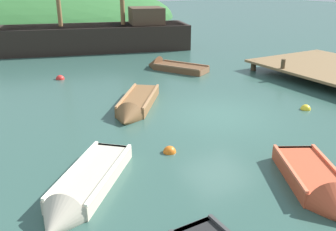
{
  "coord_description": "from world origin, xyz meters",
  "views": [
    {
      "loc": [
        -7.72,
        -9.67,
        4.69
      ],
      "look_at": [
        -2.11,
        0.11,
        0.37
      ],
      "focal_mm": 38.62,
      "sensor_mm": 36.0,
      "label": 1
    }
  ],
  "objects_px": {
    "rowboat_outer_left": "(136,107)",
    "rowboat_near_dock": "(83,191)",
    "sailing_ship": "(99,40)",
    "rowboat_far": "(171,68)",
    "buoy_red": "(60,79)",
    "buoy_yellow": "(306,109)",
    "rowboat_portside": "(317,186)",
    "buoy_orange": "(170,152)"
  },
  "relations": [
    {
      "from": "buoy_yellow",
      "to": "buoy_orange",
      "type": "bearing_deg",
      "value": -175.14
    },
    {
      "from": "rowboat_portside",
      "to": "buoy_red",
      "type": "height_order",
      "value": "rowboat_portside"
    },
    {
      "from": "buoy_red",
      "to": "buoy_yellow",
      "type": "bearing_deg",
      "value": -52.25
    },
    {
      "from": "rowboat_portside",
      "to": "buoy_yellow",
      "type": "relative_size",
      "value": 8.27
    },
    {
      "from": "rowboat_far",
      "to": "buoy_yellow",
      "type": "distance_m",
      "value": 8.13
    },
    {
      "from": "buoy_red",
      "to": "buoy_orange",
      "type": "xyz_separation_m",
      "value": [
        0.69,
        -9.55,
        0.0
      ]
    },
    {
      "from": "rowboat_portside",
      "to": "rowboat_near_dock",
      "type": "bearing_deg",
      "value": -89.5
    },
    {
      "from": "rowboat_portside",
      "to": "rowboat_outer_left",
      "type": "bearing_deg",
      "value": -141.12
    },
    {
      "from": "rowboat_near_dock",
      "to": "rowboat_far",
      "type": "height_order",
      "value": "rowboat_far"
    },
    {
      "from": "rowboat_outer_left",
      "to": "buoy_yellow",
      "type": "relative_size",
      "value": 9.72
    },
    {
      "from": "rowboat_portside",
      "to": "buoy_orange",
      "type": "distance_m",
      "value": 3.98
    },
    {
      "from": "sailing_ship",
      "to": "buoy_red",
      "type": "relative_size",
      "value": 35.98
    },
    {
      "from": "sailing_ship",
      "to": "rowboat_near_dock",
      "type": "xyz_separation_m",
      "value": [
        -6.46,
        -16.84,
        -0.54
      ]
    },
    {
      "from": "rowboat_near_dock",
      "to": "rowboat_far",
      "type": "xyz_separation_m",
      "value": [
        7.87,
        9.45,
        -0.02
      ]
    },
    {
      "from": "sailing_ship",
      "to": "rowboat_near_dock",
      "type": "distance_m",
      "value": 18.05
    },
    {
      "from": "sailing_ship",
      "to": "rowboat_far",
      "type": "relative_size",
      "value": 4.14
    },
    {
      "from": "rowboat_near_dock",
      "to": "rowboat_portside",
      "type": "bearing_deg",
      "value": 104.25
    },
    {
      "from": "buoy_orange",
      "to": "buoy_yellow",
      "type": "bearing_deg",
      "value": 4.86
    },
    {
      "from": "rowboat_outer_left",
      "to": "buoy_yellow",
      "type": "bearing_deg",
      "value": 98.51
    },
    {
      "from": "rowboat_outer_left",
      "to": "rowboat_near_dock",
      "type": "relative_size",
      "value": 1.08
    },
    {
      "from": "sailing_ship",
      "to": "buoy_yellow",
      "type": "bearing_deg",
      "value": 116.12
    },
    {
      "from": "rowboat_far",
      "to": "sailing_ship",
      "type": "bearing_deg",
      "value": -18.13
    },
    {
      "from": "rowboat_near_dock",
      "to": "rowboat_portside",
      "type": "distance_m",
      "value": 5.45
    },
    {
      "from": "rowboat_near_dock",
      "to": "buoy_orange",
      "type": "bearing_deg",
      "value": 149.77
    },
    {
      "from": "rowboat_portside",
      "to": "rowboat_far",
      "type": "height_order",
      "value": "rowboat_portside"
    },
    {
      "from": "rowboat_near_dock",
      "to": "sailing_ship",
      "type": "bearing_deg",
      "value": -158.76
    },
    {
      "from": "buoy_yellow",
      "to": "rowboat_portside",
      "type": "bearing_deg",
      "value": -137.19
    },
    {
      "from": "rowboat_outer_left",
      "to": "buoy_orange",
      "type": "xyz_separation_m",
      "value": [
        -0.67,
        -3.73,
        -0.12
      ]
    },
    {
      "from": "rowboat_outer_left",
      "to": "sailing_ship",
      "type": "bearing_deg",
      "value": -155.51
    },
    {
      "from": "rowboat_near_dock",
      "to": "buoy_yellow",
      "type": "distance_m",
      "value": 9.22
    },
    {
      "from": "rowboat_outer_left",
      "to": "rowboat_far",
      "type": "xyz_separation_m",
      "value": [
        4.37,
        4.83,
        -0.03
      ]
    },
    {
      "from": "buoy_yellow",
      "to": "buoy_orange",
      "type": "height_order",
      "value": "buoy_yellow"
    },
    {
      "from": "sailing_ship",
      "to": "buoy_yellow",
      "type": "relative_size",
      "value": 39.74
    },
    {
      "from": "rowboat_near_dock",
      "to": "buoy_red",
      "type": "xyz_separation_m",
      "value": [
        2.13,
        10.44,
        -0.11
      ]
    },
    {
      "from": "rowboat_far",
      "to": "buoy_yellow",
      "type": "bearing_deg",
      "value": 159.92
    },
    {
      "from": "rowboat_portside",
      "to": "buoy_yellow",
      "type": "bearing_deg",
      "value": 161.29
    },
    {
      "from": "rowboat_portside",
      "to": "buoy_red",
      "type": "relative_size",
      "value": 7.49
    },
    {
      "from": "rowboat_portside",
      "to": "rowboat_far",
      "type": "bearing_deg",
      "value": -165.79
    },
    {
      "from": "rowboat_far",
      "to": "rowboat_near_dock",
      "type": "bearing_deg",
      "value": 111.36
    },
    {
      "from": "rowboat_far",
      "to": "buoy_orange",
      "type": "bearing_deg",
      "value": 120.6
    },
    {
      "from": "rowboat_portside",
      "to": "rowboat_far",
      "type": "xyz_separation_m",
      "value": [
        3.05,
        12.01,
        -0.03
      ]
    },
    {
      "from": "rowboat_portside",
      "to": "buoy_orange",
      "type": "relative_size",
      "value": 8.38
    }
  ]
}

